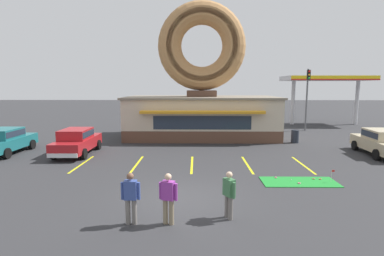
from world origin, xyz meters
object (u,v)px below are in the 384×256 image
object	(u,v)px
golf_ball	(291,179)
trash_bin	(295,136)
pedestrian_leather_jacket_man	(229,193)
putting_flag_pin	(332,173)
pedestrian_blue_sweater_man	(131,196)
car_champagne	(381,141)
car_red	(77,140)
car_teal	(5,140)
pedestrian_hooded_kid	(168,196)
traffic_light_pole	(307,92)

from	to	relation	value
golf_ball	trash_bin	xyz separation A→B (m)	(3.12, 9.11, 0.45)
trash_bin	pedestrian_leather_jacket_man	bearing A→B (deg)	-115.98
putting_flag_pin	pedestrian_blue_sweater_man	size ratio (longest dim) A/B	0.34
golf_ball	pedestrian_blue_sweater_man	world-z (taller)	pedestrian_blue_sweater_man
car_champagne	car_red	xyz separation A→B (m)	(-18.72, 0.05, 0.00)
car_teal	pedestrian_hooded_kid	distance (m)	14.61
car_teal	trash_bin	world-z (taller)	car_teal
golf_ball	pedestrian_leather_jacket_man	distance (m)	5.15
golf_ball	car_red	size ratio (longest dim) A/B	0.01
trash_bin	traffic_light_pole	xyz separation A→B (m)	(3.03, 6.20, 3.21)
car_champagne	pedestrian_blue_sweater_man	xyz separation A→B (m)	(-13.30, -9.42, 0.03)
car_champagne	car_teal	size ratio (longest dim) A/B	1.02
golf_ball	car_teal	bearing A→B (deg)	162.35
golf_ball	pedestrian_blue_sweater_man	size ratio (longest dim) A/B	0.03
car_teal	trash_bin	xyz separation A→B (m)	(19.34, 3.95, -0.37)
golf_ball	pedestrian_blue_sweater_man	xyz separation A→B (m)	(-6.28, -4.36, 0.85)
trash_bin	traffic_light_pole	distance (m)	7.61
car_champagne	car_red	distance (m)	18.72
pedestrian_blue_sweater_man	trash_bin	xyz separation A→B (m)	(9.39, 13.47, -0.40)
golf_ball	traffic_light_pole	bearing A→B (deg)	68.13
car_red	pedestrian_hooded_kid	xyz separation A→B (m)	(6.56, -9.45, 0.01)
pedestrian_hooded_kid	traffic_light_pole	size ratio (longest dim) A/B	0.28
golf_ball	traffic_light_pole	size ratio (longest dim) A/B	0.01
car_teal	traffic_light_pole	bearing A→B (deg)	24.39
pedestrian_blue_sweater_man	pedestrian_leather_jacket_man	xyz separation A→B (m)	(3.04, 0.44, -0.05)
putting_flag_pin	car_teal	xyz separation A→B (m)	(-17.94, 5.42, 0.43)
car_red	pedestrian_hooded_kid	world-z (taller)	pedestrian_hooded_kid
car_champagne	trash_bin	distance (m)	5.65
golf_ball	car_champagne	distance (m)	8.69
pedestrian_leather_jacket_man	car_red	bearing A→B (deg)	133.14
car_champagne	golf_ball	bearing A→B (deg)	-144.27
car_teal	traffic_light_pole	world-z (taller)	traffic_light_pole
pedestrian_hooded_kid	car_champagne	bearing A→B (deg)	37.71
putting_flag_pin	golf_ball	bearing A→B (deg)	171.45
car_teal	pedestrian_leather_jacket_man	size ratio (longest dim) A/B	2.94
car_champagne	pedestrian_leather_jacket_man	bearing A→B (deg)	-138.81
pedestrian_leather_jacket_man	car_champagne	bearing A→B (deg)	41.19
car_champagne	pedestrian_hooded_kid	size ratio (longest dim) A/B	2.90
car_teal	pedestrian_hooded_kid	size ratio (longest dim) A/B	2.84
car_champagne	pedestrian_blue_sweater_man	bearing A→B (deg)	-144.71
pedestrian_hooded_kid	pedestrian_leather_jacket_man	distance (m)	1.94
car_champagne	pedestrian_hooded_kid	xyz separation A→B (m)	(-12.16, -9.40, 0.01)
golf_ball	car_red	world-z (taller)	car_red
car_champagne	trash_bin	size ratio (longest dim) A/B	4.78
pedestrian_leather_jacket_man	traffic_light_pole	bearing A→B (deg)	64.00
car_champagne	trash_bin	bearing A→B (deg)	133.95
trash_bin	traffic_light_pole	world-z (taller)	traffic_light_pole
car_red	pedestrian_leather_jacket_man	xyz separation A→B (m)	(8.46, -9.03, -0.02)
putting_flag_pin	traffic_light_pole	world-z (taller)	traffic_light_pole
putting_flag_pin	pedestrian_hooded_kid	xyz separation A→B (m)	(-6.84, -4.09, 0.45)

